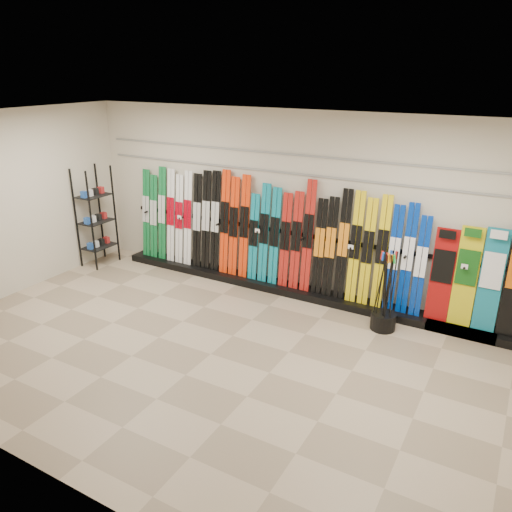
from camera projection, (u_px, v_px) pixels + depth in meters
The scene contains 12 objects.
floor at pixel (211, 354), 6.67m from camera, with size 8.00×8.00×0.00m, color #88745E.
back_wall at pixel (294, 204), 8.18m from camera, with size 8.00×8.00×0.00m, color beige.
left_wall at pixel (1, 207), 7.98m from camera, with size 5.00×5.00×0.00m, color beige.
ceiling at pixel (202, 124), 5.61m from camera, with size 8.00×8.00×0.00m, color silver.
ski_rack_base at pixel (298, 291), 8.40m from camera, with size 8.00×0.40×0.12m, color black.
skis at pixel (263, 233), 8.44m from camera, with size 5.36×0.21×1.84m.
snowboards at pixel (479, 278), 6.94m from camera, with size 1.27×0.24×1.59m.
accessory_rack at pixel (96, 217), 9.44m from camera, with size 0.40×0.60×1.89m, color black.
pole_bin at pixel (383, 321), 7.28m from camera, with size 0.36×0.36×0.25m, color black.
ski_poles at pixel (386, 292), 7.07m from camera, with size 0.32×0.24×1.18m.
slatwall_rail_0 at pixel (294, 174), 7.98m from camera, with size 7.60×0.02×0.03m, color gray.
slatwall_rail_1 at pixel (295, 155), 7.88m from camera, with size 7.60×0.02×0.03m, color gray.
Camera 1 is at (3.36, -4.73, 3.59)m, focal length 35.00 mm.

